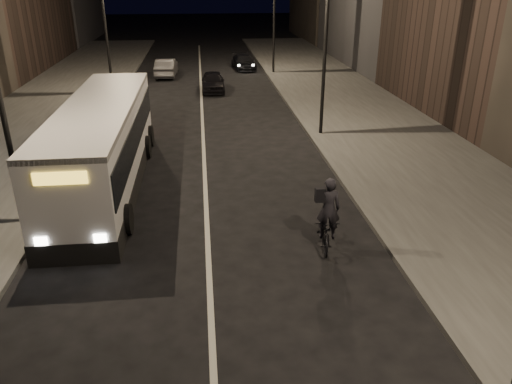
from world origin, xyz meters
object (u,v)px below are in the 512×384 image
object	(u,v)px
cyclist_on_bicycle	(326,224)
car_mid	(166,68)
streetlight_right_mid	(321,18)
car_near	(213,82)
streetlight_left_far	(107,6)
car_far	(244,62)
streetlight_right_far	(271,0)
city_bus	(103,142)

from	to	relation	value
cyclist_on_bicycle	car_mid	xyz separation A→B (m)	(-5.84, 26.18, -0.06)
streetlight_right_mid	car_near	xyz separation A→B (m)	(-4.53, 10.46, -4.74)
streetlight_right_mid	car_mid	distance (m)	18.30
streetlight_left_far	cyclist_on_bicycle	xyz separation A→B (m)	(8.66, -20.32, -4.64)
streetlight_left_far	car_near	bearing A→B (deg)	4.29
car_near	streetlight_left_far	bearing A→B (deg)	-175.16
streetlight_right_mid	car_far	bearing A→B (deg)	95.69
streetlight_left_far	cyclist_on_bicycle	size ratio (longest dim) A/B	3.73
car_mid	car_far	bearing A→B (deg)	-155.67
streetlight_right_far	city_bus	bearing A→B (deg)	-112.99
city_bus	car_near	distance (m)	16.07
cyclist_on_bicycle	car_near	size ratio (longest dim) A/B	0.59
car_mid	car_far	size ratio (longest dim) A/B	1.05
cyclist_on_bicycle	car_near	bearing A→B (deg)	105.71
streetlight_right_far	city_bus	world-z (taller)	streetlight_right_far
city_bus	car_mid	bearing A→B (deg)	87.03
car_far	streetlight_left_far	bearing A→B (deg)	-142.64
streetlight_right_mid	streetlight_left_far	bearing A→B (deg)	136.84
city_bus	streetlight_left_far	bearing A→B (deg)	96.66
streetlight_right_far	city_bus	distance (m)	23.08
streetlight_right_mid	city_bus	size ratio (longest dim) A/B	0.72
streetlight_right_mid	car_far	world-z (taller)	streetlight_right_mid
car_mid	car_far	distance (m)	6.49
streetlight_left_far	car_mid	distance (m)	8.02
streetlight_right_far	car_near	distance (m)	8.58
cyclist_on_bicycle	car_mid	bearing A→B (deg)	111.34
streetlight_right_mid	car_far	size ratio (longest dim) A/B	2.11
car_mid	city_bus	bearing A→B (deg)	89.43
streetlight_right_mid	car_mid	bearing A→B (deg)	116.31
streetlight_right_mid	cyclist_on_bicycle	world-z (taller)	streetlight_right_mid
streetlight_right_far	car_mid	xyz separation A→B (m)	(-7.84, -0.15, -4.69)
city_bus	cyclist_on_bicycle	bearing A→B (deg)	-37.88
car_near	car_mid	distance (m)	6.33
streetlight_right_far	car_mid	bearing A→B (deg)	-178.93
car_far	car_mid	bearing A→B (deg)	-163.78
streetlight_right_mid	car_mid	size ratio (longest dim) A/B	2.00
cyclist_on_bicycle	car_far	xyz separation A→B (m)	(0.18, 28.61, -0.17)
streetlight_left_far	car_mid	world-z (taller)	streetlight_left_far
cyclist_on_bicycle	car_mid	size ratio (longest dim) A/B	0.54
streetlight_left_far	streetlight_right_mid	bearing A→B (deg)	-43.16
city_bus	car_far	xyz separation A→B (m)	(7.08, 23.26, -1.10)
streetlight_right_mid	cyclist_on_bicycle	xyz separation A→B (m)	(-2.00, -10.32, -4.64)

